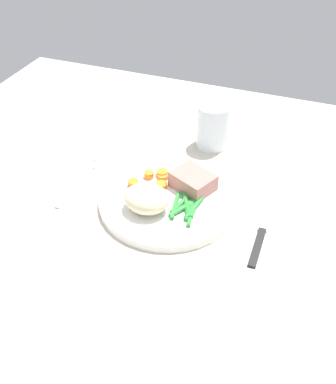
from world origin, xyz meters
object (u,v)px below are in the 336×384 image
meat_portion (193,181)px  water_glass (213,128)px  dinner_plate (168,200)px  fork (79,181)px  knife (263,227)px

meat_portion → water_glass: water_glass is taller
dinner_plate → meat_portion: size_ratio=3.40×
dinner_plate → water_glass: bearing=84.4°
water_glass → dinner_plate: bearing=-95.6°
fork → knife: (35.81, -0.03, -0.00)cm
dinner_plate → meat_portion: 5.71cm
dinner_plate → fork: bearing=-179.2°
dinner_plate → meat_portion: bearing=49.4°
dinner_plate → water_glass: size_ratio=2.61×
meat_portion → water_glass: bearing=94.3°
dinner_plate → fork: dinner_plate is taller
dinner_plate → fork: size_ratio=1.51×
fork → knife: knife is taller
water_glass → meat_portion: bearing=-85.7°
knife → meat_portion: bearing=164.6°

